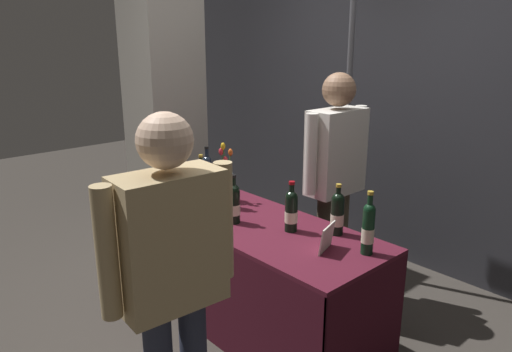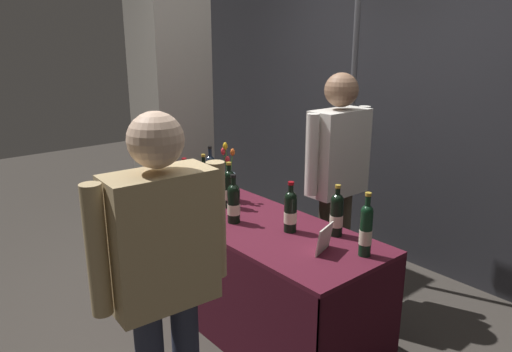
% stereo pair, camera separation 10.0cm
% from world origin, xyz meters
% --- Properties ---
extents(ground_plane, '(12.00, 12.00, 0.00)m').
position_xyz_m(ground_plane, '(0.00, 0.00, 0.00)').
color(ground_plane, '#38332D').
extents(back_partition, '(7.92, 0.12, 2.58)m').
position_xyz_m(back_partition, '(0.00, 1.65, 1.29)').
color(back_partition, '#2D2D33').
rests_on(back_partition, ground_plane).
extents(concrete_pillar, '(0.55, 0.55, 3.19)m').
position_xyz_m(concrete_pillar, '(-1.71, 0.42, 1.60)').
color(concrete_pillar, gray).
rests_on(concrete_pillar, ground_plane).
extents(tasting_table, '(1.73, 0.69, 0.74)m').
position_xyz_m(tasting_table, '(0.00, 0.00, 0.51)').
color(tasting_table, '#4C1423').
rests_on(tasting_table, ground_plane).
extents(featured_wine_bottle, '(0.08, 0.08, 0.33)m').
position_xyz_m(featured_wine_bottle, '(-0.58, -0.15, 0.87)').
color(featured_wine_bottle, black).
rests_on(featured_wine_bottle, tasting_table).
extents(display_bottle_0, '(0.07, 0.07, 0.32)m').
position_xyz_m(display_bottle_0, '(-0.61, 0.02, 0.87)').
color(display_bottle_0, black).
rests_on(display_bottle_0, tasting_table).
extents(display_bottle_1, '(0.07, 0.07, 0.35)m').
position_xyz_m(display_bottle_1, '(0.74, 0.13, 0.89)').
color(display_bottle_1, black).
rests_on(display_bottle_1, tasting_table).
extents(display_bottle_2, '(0.08, 0.08, 0.32)m').
position_xyz_m(display_bottle_2, '(-0.32, 0.03, 0.87)').
color(display_bottle_2, black).
rests_on(display_bottle_2, tasting_table).
extents(display_bottle_3, '(0.08, 0.08, 0.31)m').
position_xyz_m(display_bottle_3, '(0.25, 0.06, 0.87)').
color(display_bottle_3, black).
rests_on(display_bottle_3, tasting_table).
extents(display_bottle_4, '(0.08, 0.08, 0.31)m').
position_xyz_m(display_bottle_4, '(-0.08, -0.11, 0.87)').
color(display_bottle_4, black).
rests_on(display_bottle_4, tasting_table).
extents(display_bottle_5, '(0.07, 0.07, 0.34)m').
position_xyz_m(display_bottle_5, '(-0.72, 0.16, 0.88)').
color(display_bottle_5, '#192333').
rests_on(display_bottle_5, tasting_table).
extents(display_bottle_6, '(0.08, 0.08, 0.31)m').
position_xyz_m(display_bottle_6, '(0.46, 0.22, 0.87)').
color(display_bottle_6, black).
rests_on(display_bottle_6, tasting_table).
extents(wine_glass_near_vendor, '(0.06, 0.06, 0.14)m').
position_xyz_m(wine_glass_near_vendor, '(-0.57, 0.16, 0.83)').
color(wine_glass_near_vendor, silver).
rests_on(wine_glass_near_vendor, tasting_table).
extents(flower_vase, '(0.11, 0.11, 0.42)m').
position_xyz_m(flower_vase, '(-0.44, 0.11, 0.86)').
color(flower_vase, slate).
rests_on(flower_vase, tasting_table).
extents(brochure_stand, '(0.08, 0.17, 0.15)m').
position_xyz_m(brochure_stand, '(0.57, -0.00, 0.81)').
color(brochure_stand, silver).
rests_on(brochure_stand, tasting_table).
extents(vendor_presenter, '(0.22, 0.59, 1.64)m').
position_xyz_m(vendor_presenter, '(0.10, 0.64, 0.98)').
color(vendor_presenter, '#4C4233').
rests_on(vendor_presenter, ground_plane).
extents(taster_foreground_right, '(0.24, 0.60, 1.60)m').
position_xyz_m(taster_foreground_right, '(0.55, -0.96, 0.96)').
color(taster_foreground_right, '#2D3347').
rests_on(taster_foreground_right, ground_plane).
extents(booth_signpost, '(0.54, 0.04, 2.40)m').
position_xyz_m(booth_signpost, '(-0.15, 1.07, 1.47)').
color(booth_signpost, '#47474C').
rests_on(booth_signpost, ground_plane).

